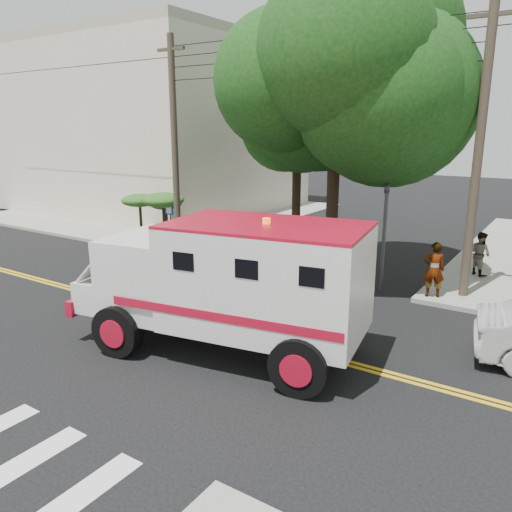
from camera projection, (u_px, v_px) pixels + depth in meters
The scene contains 13 objects.
ground at pixel (185, 319), 14.31m from camera, with size 100.00×100.00×0.00m, color black.
sidewalk_nw at pixel (165, 211), 32.39m from camera, with size 17.00×17.00×0.15m, color gray.
building_left at pixel (155, 130), 33.40m from camera, with size 16.00×14.00×10.00m, color beige.
utility_pole_left at pixel (175, 148), 21.02m from camera, with size 0.28×0.28×9.00m, color #382D23.
utility_pole_right at pixel (478, 157), 14.86m from camera, with size 0.28×0.28×9.00m, color #382D23.
tree_main at pixel (346, 70), 16.50m from camera, with size 6.08×5.70×9.85m.
tree_left at pixel (302, 119), 23.84m from camera, with size 4.48×4.20×7.70m.
traffic_signal at pixel (385, 226), 16.27m from camera, with size 0.15×0.18×3.60m.
accessibility_sign at pixel (170, 219), 22.26m from camera, with size 0.45×0.10×2.02m.
palm_planter at pixel (157, 209), 23.21m from camera, with size 3.52×2.63×2.36m.
armored_truck at pixel (230, 279), 11.80m from camera, with size 7.51×3.85×3.27m.
pedestrian_a at pixel (434, 270), 15.58m from camera, with size 0.65×0.42×1.77m, color gray.
pedestrian_b at pixel (480, 254), 17.95m from camera, with size 0.77×0.60×1.58m, color gray.
Camera 1 is at (9.07, -10.08, 5.34)m, focal length 35.00 mm.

